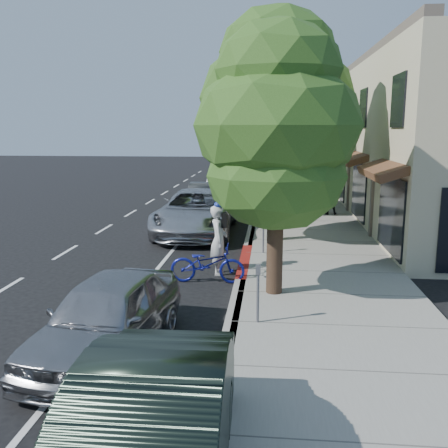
# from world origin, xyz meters

# --- Properties ---
(ground) EXTENTS (120.00, 120.00, 0.00)m
(ground) POSITION_xyz_m (0.00, 0.00, 0.00)
(ground) COLOR black
(ground) RESTS_ON ground
(sidewalk) EXTENTS (4.60, 56.00, 0.15)m
(sidewalk) POSITION_xyz_m (2.30, 8.00, 0.07)
(sidewalk) COLOR gray
(sidewalk) RESTS_ON ground
(curb) EXTENTS (0.30, 56.00, 0.15)m
(curb) POSITION_xyz_m (0.00, 8.00, 0.07)
(curb) COLOR #9E998E
(curb) RESTS_ON ground
(curb_red_segment) EXTENTS (0.32, 4.00, 0.15)m
(curb_red_segment) POSITION_xyz_m (0.00, 1.00, 0.07)
(curb_red_segment) COLOR maroon
(curb_red_segment) RESTS_ON ground
(storefront_building) EXTENTS (10.00, 36.00, 7.00)m
(storefront_building) POSITION_xyz_m (9.60, 18.00, 3.50)
(storefront_building) COLOR beige
(storefront_building) RESTS_ON ground
(street_tree_0) EXTENTS (3.99, 3.99, 6.68)m
(street_tree_0) POSITION_xyz_m (0.90, -2.00, 4.14)
(street_tree_0) COLOR black
(street_tree_0) RESTS_ON ground
(street_tree_1) EXTENTS (5.45, 5.45, 8.33)m
(street_tree_1) POSITION_xyz_m (0.90, 4.00, 5.07)
(street_tree_1) COLOR black
(street_tree_1) RESTS_ON ground
(street_tree_2) EXTENTS (5.03, 5.03, 7.18)m
(street_tree_2) POSITION_xyz_m (0.90, 10.00, 4.29)
(street_tree_2) COLOR black
(street_tree_2) RESTS_ON ground
(street_tree_3) EXTENTS (5.15, 5.15, 8.32)m
(street_tree_3) POSITION_xyz_m (0.90, 16.00, 5.13)
(street_tree_3) COLOR black
(street_tree_3) RESTS_ON ground
(street_tree_4) EXTENTS (4.47, 4.47, 6.96)m
(street_tree_4) POSITION_xyz_m (0.90, 22.00, 4.25)
(street_tree_4) COLOR black
(street_tree_4) RESTS_ON ground
(street_tree_5) EXTENTS (5.51, 5.51, 7.97)m
(street_tree_5) POSITION_xyz_m (0.90, 28.00, 4.78)
(street_tree_5) COLOR black
(street_tree_5) RESTS_ON ground
(cyclist) EXTENTS (0.55, 0.78, 2.02)m
(cyclist) POSITION_xyz_m (-0.70, -0.04, 1.01)
(cyclist) COLOR silver
(cyclist) RESTS_ON ground
(bicycle) EXTENTS (2.04, 0.72, 1.07)m
(bicycle) POSITION_xyz_m (-0.92, -0.90, 0.54)
(bicycle) COLOR navy
(bicycle) RESTS_ON ground
(silver_suv) EXTENTS (2.92, 6.31, 1.75)m
(silver_suv) POSITION_xyz_m (-2.20, 5.50, 0.88)
(silver_suv) COLOR #B9BABF
(silver_suv) RESTS_ON ground
(dark_sedan) EXTENTS (2.05, 5.07, 1.64)m
(dark_sedan) POSITION_xyz_m (-2.20, 9.00, 0.82)
(dark_sedan) COLOR black
(dark_sedan) RESTS_ON ground
(white_pickup) EXTENTS (2.82, 5.90, 1.66)m
(white_pickup) POSITION_xyz_m (-2.20, 20.66, 0.83)
(white_pickup) COLOR white
(white_pickup) RESTS_ON ground
(dark_suv_far) EXTENTS (1.89, 4.65, 1.58)m
(dark_suv_far) POSITION_xyz_m (-2.20, 21.50, 0.79)
(dark_suv_far) COLOR black
(dark_suv_far) RESTS_ON ground
(near_car_a) EXTENTS (2.31, 4.61, 1.51)m
(near_car_a) POSITION_xyz_m (-2.20, -5.50, 0.75)
(near_car_a) COLOR #9C9DA1
(near_car_a) RESTS_ON ground
(pedestrian) EXTENTS (0.85, 0.69, 1.64)m
(pedestrian) POSITION_xyz_m (3.50, 9.79, 0.97)
(pedestrian) COLOR black
(pedestrian) RESTS_ON sidewalk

